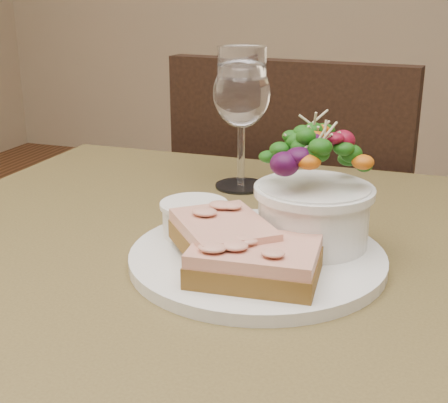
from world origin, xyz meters
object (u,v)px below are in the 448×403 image
(sandwich_front, at_px, (255,261))
(wine_glass, at_px, (242,98))
(chair_far, at_px, (305,339))
(cafe_table, at_px, (222,355))
(sandwich_back, at_px, (223,236))
(dinner_plate, at_px, (257,257))
(salad_bowl, at_px, (314,188))
(ramekin, at_px, (194,217))

(sandwich_front, distance_m, wine_glass, 0.32)
(chair_far, bearing_deg, wine_glass, 91.83)
(cafe_table, relative_size, sandwich_front, 6.72)
(sandwich_front, height_order, wine_glass, wine_glass)
(sandwich_back, bearing_deg, dinner_plate, 92.16)
(dinner_plate, bearing_deg, salad_bowl, 41.74)
(cafe_table, bearing_deg, sandwich_back, -64.30)
(cafe_table, xyz_separation_m, dinner_plate, (0.03, 0.02, 0.11))
(sandwich_front, bearing_deg, chair_far, 92.30)
(cafe_table, relative_size, wine_glass, 4.57)
(sandwich_back, relative_size, salad_bowl, 1.03)
(chair_far, height_order, sandwich_front, chair_far)
(sandwich_back, xyz_separation_m, salad_bowl, (0.07, 0.07, 0.04))
(salad_bowl, bearing_deg, dinner_plate, -138.26)
(cafe_table, distance_m, wine_glass, 0.34)
(wine_glass, bearing_deg, dinner_plate, -68.40)
(dinner_plate, relative_size, wine_glass, 1.45)
(dinner_plate, xyz_separation_m, sandwich_front, (0.01, -0.06, 0.02))
(salad_bowl, bearing_deg, ramekin, -171.71)
(sandwich_back, height_order, salad_bowl, salad_bowl)
(sandwich_front, bearing_deg, sandwich_back, 138.94)
(sandwich_front, distance_m, sandwich_back, 0.05)
(chair_far, height_order, ramekin, chair_far)
(chair_far, bearing_deg, cafe_table, 98.81)
(dinner_plate, height_order, sandwich_back, sandwich_back)
(wine_glass, bearing_deg, cafe_table, -76.17)
(chair_far, height_order, wine_glass, wine_glass)
(dinner_plate, height_order, salad_bowl, salad_bowl)
(salad_bowl, relative_size, wine_glass, 0.73)
(chair_far, distance_m, sandwich_back, 0.81)
(chair_far, relative_size, salad_bowl, 7.09)
(dinner_plate, distance_m, salad_bowl, 0.09)
(dinner_plate, height_order, wine_glass, wine_glass)
(ramekin, bearing_deg, sandwich_front, -41.02)
(chair_far, distance_m, wine_glass, 0.70)
(sandwich_back, height_order, ramekin, sandwich_back)
(sandwich_back, bearing_deg, sandwich_front, 13.26)
(salad_bowl, bearing_deg, wine_glass, 125.72)
(chair_far, bearing_deg, sandwich_front, 102.37)
(sandwich_back, distance_m, ramekin, 0.07)
(sandwich_front, relative_size, ramekin, 1.80)
(cafe_table, distance_m, sandwich_back, 0.14)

